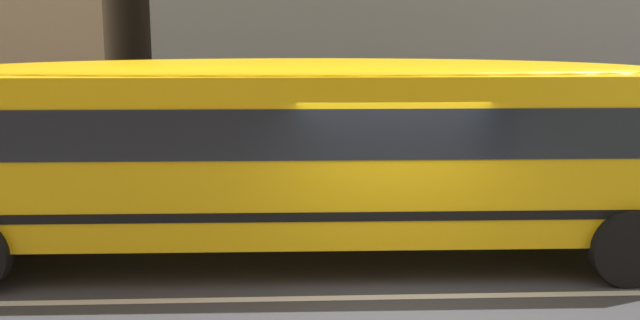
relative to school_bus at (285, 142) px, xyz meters
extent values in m
plane|color=#38383D|center=(1.41, -1.66, -1.78)|extent=(400.00, 400.00, 0.00)
cube|color=gray|center=(1.41, 5.94, -1.78)|extent=(120.00, 3.00, 0.01)
cube|color=silver|center=(1.41, -1.66, -1.78)|extent=(110.00, 0.16, 0.01)
cube|color=yellow|center=(0.26, 0.00, -0.12)|extent=(11.50, 2.74, 2.30)
cube|color=black|center=(0.26, 0.00, 0.30)|extent=(10.82, 2.77, 0.67)
cube|color=black|center=(0.26, 0.00, -0.79)|extent=(11.52, 2.77, 0.13)
ellipsoid|color=yellow|center=(0.26, 0.00, 1.03)|extent=(11.04, 2.52, 0.38)
cylinder|color=red|center=(-3.40, 1.53, -0.23)|extent=(0.46, 0.46, 0.03)
cylinder|color=black|center=(-4.09, 1.35, -1.26)|extent=(1.05, 0.30, 1.04)
cylinder|color=black|center=(4.61, -1.36, -1.26)|extent=(1.05, 0.30, 1.04)
cylinder|color=black|center=(4.63, 1.25, -1.26)|extent=(1.05, 0.30, 1.04)
cube|color=black|center=(7.43, 7.42, 0.14)|extent=(18.03, 0.04, 1.10)
camera|label=1|loc=(0.06, -10.25, 1.62)|focal=39.52mm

